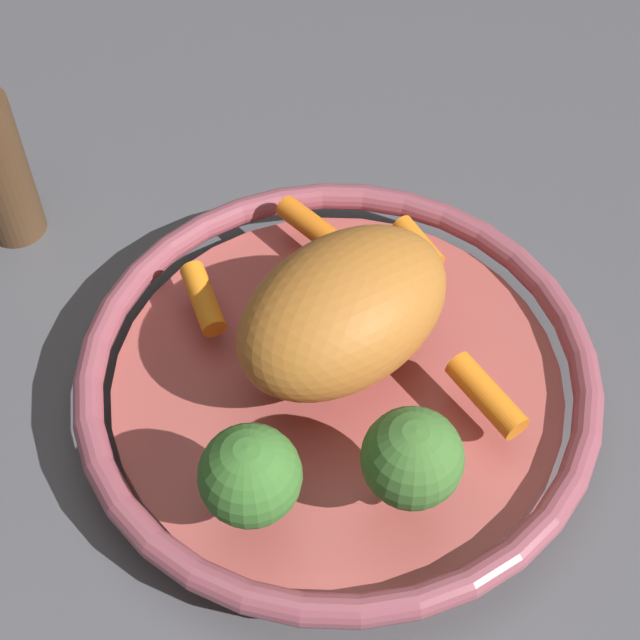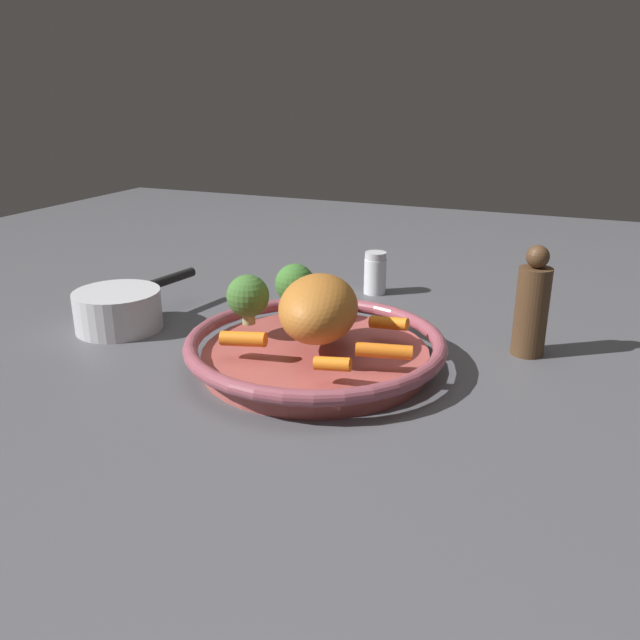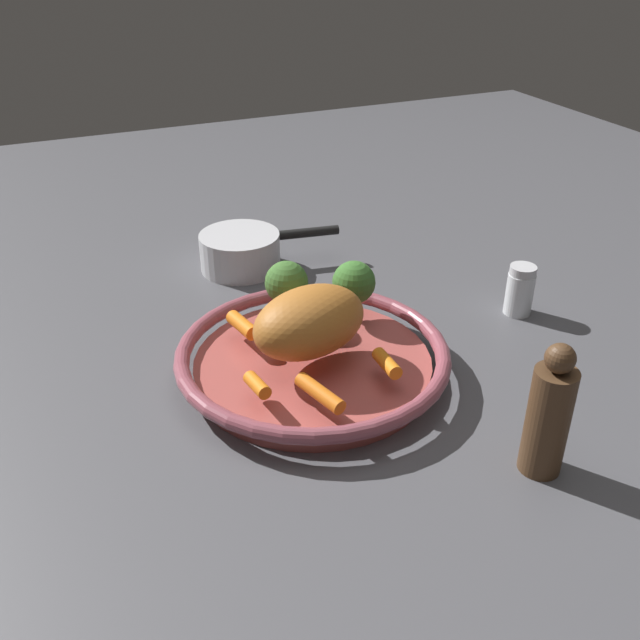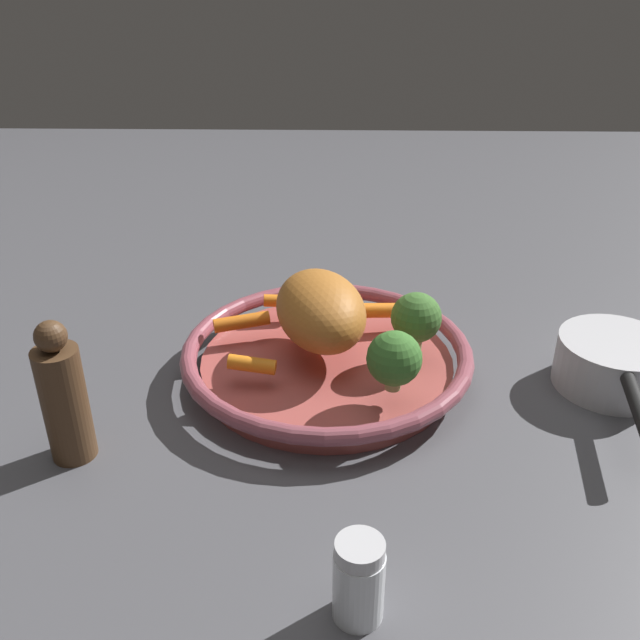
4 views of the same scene
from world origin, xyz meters
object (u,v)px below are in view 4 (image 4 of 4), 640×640
Objects in this scene: baby_carrot_left at (242,322)px; serving_bowl at (327,359)px; baby_carrot_center at (252,364)px; baby_carrot_back at (382,310)px; saucepan at (613,364)px; broccoli_floret_mid at (394,359)px; broccoli_floret_edge at (416,318)px; pepper_mill at (64,398)px; roast_chicken_piece at (321,310)px; salt_shaker at (359,580)px; baby_carrot_right at (280,301)px.

serving_bowl is at bearing -19.00° from baby_carrot_left.
baby_carrot_back is at bearing 40.51° from baby_carrot_center.
saucepan is (0.34, -0.02, 0.01)m from serving_bowl.
broccoli_floret_edge is at bearing 69.91° from broccoli_floret_mid.
pepper_mill is at bearing -145.71° from baby_carrot_back.
serving_bowl is 0.12m from baby_carrot_left.
saucepan is at bearing -6.77° from baby_carrot_left.
pepper_mill reaches higher than serving_bowl.
broccoli_floret_edge is 0.30× the size of saucepan.
baby_carrot_center is 0.77× the size of baby_carrot_left.
roast_chicken_piece is at bearing -141.35° from baby_carrot_back.
salt_shaker is (0.04, -0.35, -0.05)m from roast_chicken_piece.
baby_carrot_center is at bearing 111.62° from salt_shaker.
baby_carrot_center is 0.43m from saucepan.
baby_carrot_right is at bearing 125.66° from broccoli_floret_mid.
baby_carrot_back is 0.85× the size of broccoli_floret_edge.
roast_chicken_piece is at bearing 32.84° from pepper_mill.
serving_bowl is 5.18× the size of broccoli_floret_mid.
pepper_mill is at bearing -149.11° from serving_bowl.
broccoli_floret_mid is 0.43× the size of pepper_mill.
pepper_mill is at bearing -128.56° from baby_carrot_left.
baby_carrot_right is (-0.06, 0.10, 0.03)m from serving_bowl.
baby_carrot_center is (-0.08, -0.06, 0.03)m from serving_bowl.
salt_shaker is (-0.04, -0.25, -0.04)m from broccoli_floret_mid.
salt_shaker is (0.14, -0.38, -0.02)m from baby_carrot_left.
roast_chicken_piece reaches higher than baby_carrot_back.
roast_chicken_piece is at bearing 136.14° from serving_bowl.
broccoli_floret_edge reaches higher than broccoli_floret_mid.
pepper_mill is (-0.37, -0.15, -0.01)m from broccoli_floret_edge.
broccoli_floret_mid is at bearing -51.94° from serving_bowl.
baby_carrot_left is 0.22m from broccoli_floret_mid.
roast_chicken_piece is 0.11m from baby_carrot_back.
salt_shaker is 0.35m from pepper_mill.
baby_carrot_left is 0.99× the size of broccoli_floret_edge.
baby_carrot_left reaches higher than saucepan.
pepper_mill is 0.67× the size of saucepan.
serving_bowl is at bearing 177.27° from saucepan.
baby_carrot_center is at bearing -137.68° from roast_chicken_piece.
pepper_mill is (-0.29, 0.19, 0.03)m from salt_shaker.
serving_bowl is at bearing 36.45° from baby_carrot_center.
baby_carrot_left is at bearing 109.60° from salt_shaker.
serving_bowl is at bearing -56.80° from baby_carrot_right.
baby_carrot_right reaches higher than saucepan.
roast_chicken_piece is at bearing 42.32° from baby_carrot_center.
broccoli_floret_edge is 0.45× the size of pepper_mill.
broccoli_floret_edge is at bearing -6.75° from roast_chicken_piece.
roast_chicken_piece reaches higher than baby_carrot_left.
roast_chicken_piece is 2.22× the size of baby_carrot_left.
serving_bowl is at bearing 128.06° from broccoli_floret_mid.
broccoli_floret_edge is 0.35m from salt_shaker.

